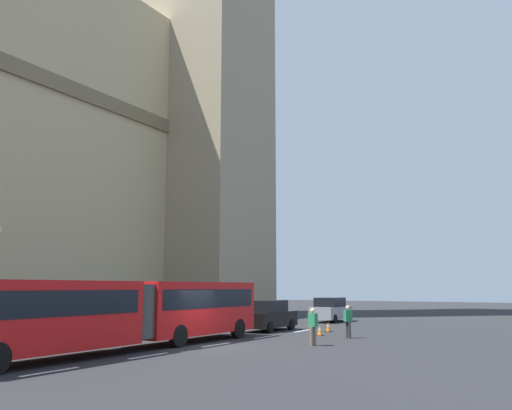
{
  "coord_description": "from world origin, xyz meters",
  "views": [
    {
      "loc": [
        -20.48,
        -14.55,
        2.67
      ],
      "look_at": [
        7.77,
        2.15,
        7.7
      ],
      "focal_mm": 37.53,
      "sensor_mm": 36.0,
      "label": 1
    }
  ],
  "objects_px": {
    "articulated_bus": "(128,309)",
    "sedan_trailing": "(331,310)",
    "traffic_cone_west": "(320,330)",
    "traffic_cone_middle": "(328,327)",
    "pedestrian_by_kerb": "(348,320)",
    "sedan_lead": "(268,316)",
    "pedestrian_near_cones": "(313,325)"
  },
  "relations": [
    {
      "from": "articulated_bus",
      "to": "sedan_trailing",
      "type": "distance_m",
      "value": 21.87
    },
    {
      "from": "sedan_trailing",
      "to": "pedestrian_near_cones",
      "type": "distance_m",
      "value": 17.18
    },
    {
      "from": "sedan_lead",
      "to": "pedestrian_near_cones",
      "type": "relative_size",
      "value": 2.6
    },
    {
      "from": "articulated_bus",
      "to": "pedestrian_by_kerb",
      "type": "relative_size",
      "value": 9.96
    },
    {
      "from": "sedan_lead",
      "to": "pedestrian_near_cones",
      "type": "xyz_separation_m",
      "value": [
        -6.28,
        -5.86,
        -0.0
      ]
    },
    {
      "from": "sedan_lead",
      "to": "pedestrian_near_cones",
      "type": "distance_m",
      "value": 8.59
    },
    {
      "from": "articulated_bus",
      "to": "sedan_lead",
      "type": "relative_size",
      "value": 3.83
    },
    {
      "from": "traffic_cone_middle",
      "to": "pedestrian_near_cones",
      "type": "distance_m",
      "value": 7.93
    },
    {
      "from": "traffic_cone_middle",
      "to": "pedestrian_by_kerb",
      "type": "xyz_separation_m",
      "value": [
        -3.25,
        -2.51,
        0.63
      ]
    },
    {
      "from": "sedan_trailing",
      "to": "traffic_cone_middle",
      "type": "distance_m",
      "value": 9.31
    },
    {
      "from": "traffic_cone_west",
      "to": "pedestrian_by_kerb",
      "type": "bearing_deg",
      "value": -107.64
    },
    {
      "from": "traffic_cone_middle",
      "to": "traffic_cone_west",
      "type": "bearing_deg",
      "value": -166.81
    },
    {
      "from": "articulated_bus",
      "to": "sedan_trailing",
      "type": "height_order",
      "value": "articulated_bus"
    },
    {
      "from": "traffic_cone_middle",
      "to": "pedestrian_near_cones",
      "type": "xyz_separation_m",
      "value": [
        -7.52,
        -2.43,
        0.63
      ]
    },
    {
      "from": "pedestrian_near_cones",
      "to": "traffic_cone_middle",
      "type": "bearing_deg",
      "value": 17.94
    },
    {
      "from": "articulated_bus",
      "to": "pedestrian_by_kerb",
      "type": "distance_m",
      "value": 11.72
    },
    {
      "from": "sedan_lead",
      "to": "traffic_cone_west",
      "type": "bearing_deg",
      "value": -109.19
    },
    {
      "from": "traffic_cone_west",
      "to": "traffic_cone_middle",
      "type": "xyz_separation_m",
      "value": [
        2.65,
        0.62,
        0.0
      ]
    },
    {
      "from": "articulated_bus",
      "to": "sedan_lead",
      "type": "height_order",
      "value": "articulated_bus"
    },
    {
      "from": "sedan_lead",
      "to": "traffic_cone_middle",
      "type": "bearing_deg",
      "value": -70.08
    },
    {
      "from": "pedestrian_near_cones",
      "to": "traffic_cone_west",
      "type": "bearing_deg",
      "value": 20.42
    },
    {
      "from": "sedan_trailing",
      "to": "traffic_cone_west",
      "type": "relative_size",
      "value": 7.59
    },
    {
      "from": "articulated_bus",
      "to": "sedan_trailing",
      "type": "bearing_deg",
      "value": -0.44
    },
    {
      "from": "articulated_bus",
      "to": "sedan_trailing",
      "type": "relative_size",
      "value": 3.83
    },
    {
      "from": "sedan_trailing",
      "to": "traffic_cone_middle",
      "type": "bearing_deg",
      "value": -158.4
    },
    {
      "from": "traffic_cone_west",
      "to": "pedestrian_near_cones",
      "type": "distance_m",
      "value": 5.23
    },
    {
      "from": "sedan_lead",
      "to": "pedestrian_near_cones",
      "type": "height_order",
      "value": "sedan_lead"
    },
    {
      "from": "pedestrian_by_kerb",
      "to": "sedan_trailing",
      "type": "bearing_deg",
      "value": 26.51
    },
    {
      "from": "articulated_bus",
      "to": "traffic_cone_west",
      "type": "xyz_separation_m",
      "value": [
        10.57,
        -4.21,
        -1.46
      ]
    },
    {
      "from": "pedestrian_near_cones",
      "to": "pedestrian_by_kerb",
      "type": "height_order",
      "value": "same"
    },
    {
      "from": "traffic_cone_west",
      "to": "sedan_trailing",
      "type": "bearing_deg",
      "value": 19.7
    },
    {
      "from": "sedan_trailing",
      "to": "pedestrian_by_kerb",
      "type": "distance_m",
      "value": 13.28
    }
  ]
}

